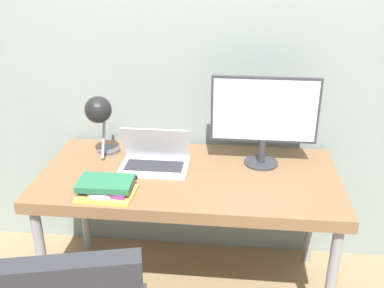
{
  "coord_description": "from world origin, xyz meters",
  "views": [
    {
      "loc": [
        0.23,
        -1.65,
        1.8
      ],
      "look_at": [
        0.02,
        0.33,
        0.92
      ],
      "focal_mm": 42.0,
      "sensor_mm": 36.0,
      "label": 1
    }
  ],
  "objects_px": {
    "desk_lamp": "(99,114)",
    "book_stack": "(106,188)",
    "game_controller": "(102,194)",
    "monitor": "(264,115)",
    "laptop": "(155,159)"
  },
  "relations": [
    {
      "from": "monitor",
      "to": "desk_lamp",
      "type": "height_order",
      "value": "monitor"
    },
    {
      "from": "laptop",
      "to": "game_controller",
      "type": "relative_size",
      "value": 2.57
    },
    {
      "from": "monitor",
      "to": "desk_lamp",
      "type": "xyz_separation_m",
      "value": [
        -0.85,
        -0.05,
        -0.01
      ]
    },
    {
      "from": "desk_lamp",
      "to": "game_controller",
      "type": "bearing_deg",
      "value": -74.57
    },
    {
      "from": "desk_lamp",
      "to": "book_stack",
      "type": "distance_m",
      "value": 0.44
    },
    {
      "from": "laptop",
      "to": "desk_lamp",
      "type": "relative_size",
      "value": 0.97
    },
    {
      "from": "monitor",
      "to": "desk_lamp",
      "type": "bearing_deg",
      "value": -176.85
    },
    {
      "from": "laptop",
      "to": "desk_lamp",
      "type": "distance_m",
      "value": 0.37
    },
    {
      "from": "monitor",
      "to": "game_controller",
      "type": "bearing_deg",
      "value": -149.71
    },
    {
      "from": "laptop",
      "to": "game_controller",
      "type": "height_order",
      "value": "laptop"
    },
    {
      "from": "desk_lamp",
      "to": "game_controller",
      "type": "relative_size",
      "value": 2.66
    },
    {
      "from": "game_controller",
      "to": "desk_lamp",
      "type": "bearing_deg",
      "value": 105.43
    },
    {
      "from": "monitor",
      "to": "book_stack",
      "type": "distance_m",
      "value": 0.87
    },
    {
      "from": "book_stack",
      "to": "monitor",
      "type": "bearing_deg",
      "value": 28.62
    },
    {
      "from": "desk_lamp",
      "to": "game_controller",
      "type": "height_order",
      "value": "desk_lamp"
    }
  ]
}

